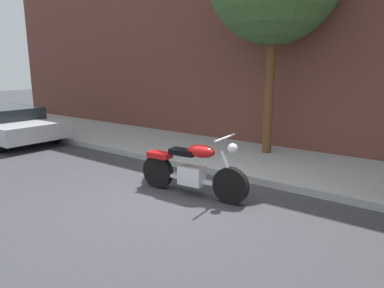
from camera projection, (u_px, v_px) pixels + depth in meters
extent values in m
plane|color=#38383D|center=(171.00, 198.00, 6.07)|extent=(60.00, 60.00, 0.00)
cube|color=#A5A5A5|center=(250.00, 159.00, 8.31)|extent=(24.10, 2.80, 0.14)
cube|color=brown|center=(286.00, 6.00, 8.81)|extent=(24.10, 0.50, 7.41)
cylinder|color=black|center=(231.00, 186.00, 5.75)|extent=(0.62, 0.18, 0.62)
cylinder|color=black|center=(158.00, 172.00, 6.52)|extent=(0.62, 0.18, 0.62)
cube|color=silver|center=(192.00, 175.00, 6.13)|extent=(0.46, 0.32, 0.32)
cube|color=silver|center=(192.00, 179.00, 6.14)|extent=(1.34, 0.20, 0.06)
ellipsoid|color=red|center=(201.00, 151.00, 5.93)|extent=(0.54, 0.30, 0.22)
cube|color=black|center=(183.00, 152.00, 6.13)|extent=(0.50, 0.28, 0.10)
cube|color=red|center=(160.00, 155.00, 6.42)|extent=(0.46, 0.28, 0.10)
cylinder|color=silver|center=(228.00, 169.00, 5.72)|extent=(0.27, 0.07, 0.58)
cylinder|color=silver|center=(225.00, 138.00, 5.64)|extent=(0.10, 0.70, 0.04)
sphere|color=silver|center=(233.00, 149.00, 5.61)|extent=(0.17, 0.17, 0.17)
cylinder|color=silver|center=(185.00, 176.00, 6.41)|extent=(0.80, 0.16, 0.09)
cylinder|color=black|center=(53.00, 132.00, 10.37)|extent=(0.65, 0.24, 0.64)
cylinder|color=black|center=(11.00, 123.00, 11.99)|extent=(0.65, 0.24, 0.64)
cube|color=#B7BABF|center=(5.00, 126.00, 10.56)|extent=(4.22, 1.94, 0.45)
cube|color=#1E2328|center=(2.00, 114.00, 10.54)|extent=(2.21, 1.67, 0.40)
cylinder|color=brown|center=(269.00, 89.00, 8.35)|extent=(0.21, 0.21, 3.37)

